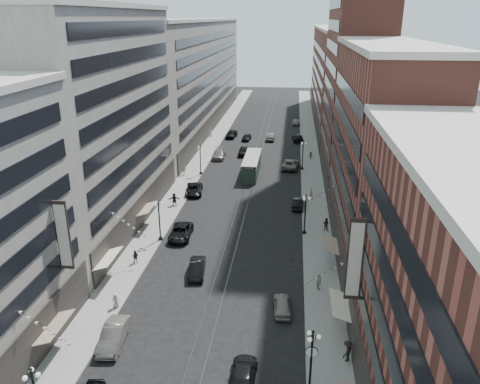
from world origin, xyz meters
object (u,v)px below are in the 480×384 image
at_px(car_13, 244,151).
at_px(lamppost_sw_far, 159,219).
at_px(pedestrian_4, 319,282).
at_px(car_2, 181,232).
at_px(pedestrian_5, 174,199).
at_px(car_7, 194,189).
at_px(car_8, 219,154).
at_px(car_extra_0, 296,122).
at_px(car_14, 271,136).
at_px(pedestrian_extra_1, 211,133).
at_px(pedestrian_6, 184,170).
at_px(pedestrian_2, 136,257).
at_px(car_6, 243,374).
at_px(car_extra_1, 247,137).
at_px(pedestrian_3, 347,351).
at_px(car_10, 298,203).
at_px(car_5, 197,268).
at_px(lamppost_se_near, 311,358).
at_px(pedestrian_1, 116,300).
at_px(lamppost_se_mid, 303,154).
at_px(car_4, 282,305).
at_px(streetcar, 252,166).
at_px(car_11, 291,164).
at_px(lamppost_se_far, 305,213).
at_px(pedestrian_7, 326,224).
at_px(pedestrian_8, 311,193).
at_px(car_9, 232,134).
at_px(car_1, 114,335).
at_px(pedestrian_9, 311,156).
at_px(car_12, 298,138).

bearing_deg(car_13, lamppost_sw_far, -99.73).
bearing_deg(pedestrian_4, car_2, 33.51).
bearing_deg(pedestrian_5, car_7, 60.24).
height_order(car_8, car_extra_0, car_8).
distance_m(car_14, pedestrian_extra_1, 14.57).
height_order(pedestrian_5, pedestrian_6, pedestrian_5).
height_order(pedestrian_2, car_14, pedestrian_2).
distance_m(car_6, car_extra_0, 95.22).
height_order(pedestrian_2, car_extra_1, pedestrian_2).
distance_m(pedestrian_5, pedestrian_extra_1, 43.75).
bearing_deg(pedestrian_3, pedestrian_6, -120.31).
relative_size(car_10, car_extra_1, 1.04).
distance_m(car_6, pedestrian_extra_1, 80.59).
relative_size(lamppost_sw_far, car_5, 1.17).
distance_m(lamppost_se_near, pedestrian_3, 5.34).
distance_m(pedestrian_1, pedestrian_5, 26.81).
height_order(lamppost_se_mid, car_4, lamppost_se_mid).
bearing_deg(streetcar, car_11, 31.72).
relative_size(streetcar, pedestrian_extra_1, 7.71).
bearing_deg(car_extra_0, pedestrian_4, 95.84).
bearing_deg(lamppost_se_far, lamppost_se_mid, 90.00).
relative_size(pedestrian_4, car_extra_1, 0.42).
relative_size(car_14, pedestrian_7, 2.87).
distance_m(pedestrian_2, pedestrian_8, 31.48).
height_order(pedestrian_2, car_7, pedestrian_2).
relative_size(car_9, pedestrian_extra_1, 3.34).
xyz_separation_m(car_extra_1, pedestrian_extra_1, (-8.86, 2.17, 0.19)).
distance_m(pedestrian_1, car_11, 50.62).
height_order(car_1, pedestrian_1, car_1).
distance_m(car_8, pedestrian_5, 26.38).
xyz_separation_m(car_14, pedestrian_9, (8.77, -15.43, 0.08)).
height_order(lamppost_sw_far, pedestrian_8, lamppost_sw_far).
xyz_separation_m(car_1, car_10, (16.17, 33.37, -0.11)).
xyz_separation_m(car_1, pedestrian_6, (-4.29, 46.45, 0.24)).
relative_size(car_5, pedestrian_8, 2.97).
distance_m(pedestrian_2, pedestrian_3, 26.75).
height_order(car_11, pedestrian_5, pedestrian_5).
xyz_separation_m(car_6, car_extra_0, (3.88, 95.14, -0.02)).
bearing_deg(pedestrian_4, pedestrian_7, -30.94).
xyz_separation_m(car_4, car_8, (-14.39, 51.64, 0.15)).
height_order(lamppost_se_near, car_13, lamppost_se_near).
bearing_deg(car_1, streetcar, 76.06).
relative_size(lamppost_se_near, pedestrian_9, 3.57).
relative_size(pedestrian_5, pedestrian_9, 1.24).
relative_size(lamppost_se_far, pedestrian_1, 3.66).
bearing_deg(car_14, car_5, 86.81).
distance_m(car_7, pedestrian_7, 23.74).
distance_m(lamppost_se_far, car_12, 49.86).
bearing_deg(car_6, car_extra_1, -83.44).
bearing_deg(pedestrian_9, car_5, -100.00).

